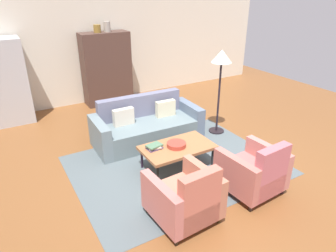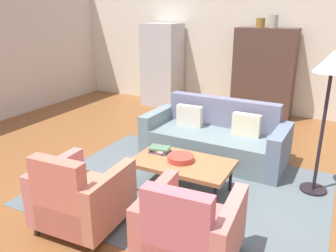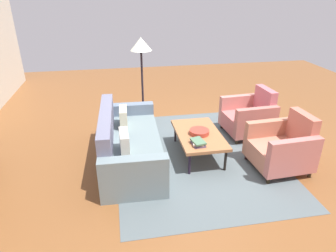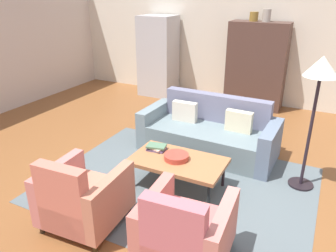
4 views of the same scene
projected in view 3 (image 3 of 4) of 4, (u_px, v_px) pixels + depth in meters
name	position (u px, v px, depth m)	size (l,w,h in m)	color
ground_plane	(195.00, 146.00, 5.34)	(11.57, 11.57, 0.00)	brown
area_rug	(195.00, 155.00, 5.05)	(3.40, 2.60, 0.01)	#536064
couch	(126.00, 145.00, 4.75)	(2.13, 0.96, 0.86)	slate
coffee_table	(199.00, 135.00, 4.90)	(1.20, 0.70, 0.40)	black
armchair_left	(283.00, 148.00, 4.57)	(0.84, 0.84, 0.88)	black
armchair_right	(250.00, 117.00, 5.64)	(0.85, 0.85, 0.88)	#342C1F
fruit_bowl	(199.00, 132.00, 4.85)	(0.32, 0.32, 0.07)	#AD3B2E
book_stack	(198.00, 143.00, 4.52)	(0.28, 0.21, 0.07)	#56456E
floor_lamp	(141.00, 52.00, 5.62)	(0.40, 0.40, 1.72)	black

